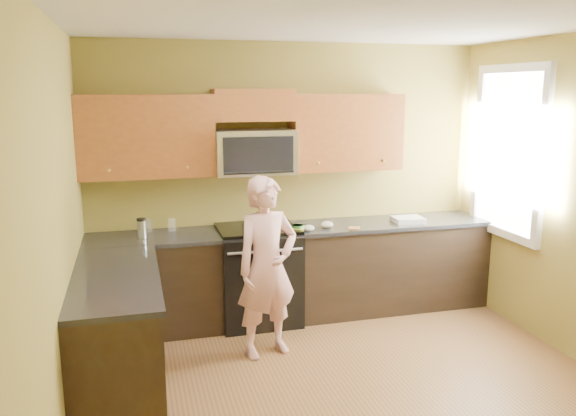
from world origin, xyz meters
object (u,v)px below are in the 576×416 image
object	(u,v)px
microwave	(254,174)
butter_tub	(298,232)
woman	(267,267)
stove	(258,274)
frying_pan	(258,231)
travel_mug	(142,238)

from	to	relation	value
microwave	butter_tub	distance (m)	0.70
woman	butter_tub	distance (m)	0.71
stove	frying_pan	xyz separation A→B (m)	(-0.03, -0.16, 0.47)
stove	woman	bearing A→B (deg)	-96.14
frying_pan	travel_mug	size ratio (longest dim) A/B	2.66
butter_tub	travel_mug	size ratio (longest dim) A/B	0.66
stove	travel_mug	world-z (taller)	travel_mug
travel_mug	butter_tub	bearing A→B (deg)	-6.56
microwave	travel_mug	size ratio (longest dim) A/B	4.22
microwave	frying_pan	size ratio (longest dim) A/B	1.59
stove	woman	world-z (taller)	woman
microwave	woman	size ratio (longest dim) A/B	0.49
microwave	woman	world-z (taller)	microwave
frying_pan	butter_tub	bearing A→B (deg)	19.54
woman	frying_pan	xyz separation A→B (m)	(0.05, 0.57, 0.18)
stove	butter_tub	world-z (taller)	butter_tub
butter_tub	frying_pan	bearing A→B (deg)	177.72
stove	travel_mug	distance (m)	1.16
frying_pan	woman	bearing A→B (deg)	-72.79
stove	frying_pan	world-z (taller)	frying_pan
stove	frying_pan	bearing A→B (deg)	-101.59
woman	butter_tub	world-z (taller)	woman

